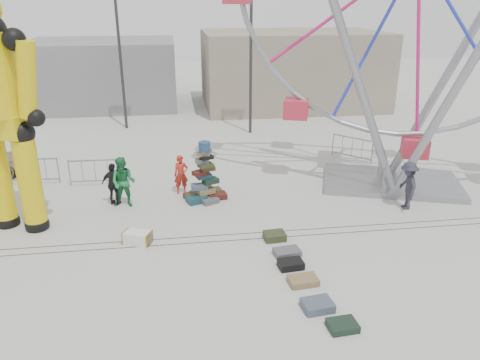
{
  "coord_description": "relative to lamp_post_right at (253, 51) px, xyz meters",
  "views": [
    {
      "loc": [
        -1.16,
        -12.25,
        7.07
      ],
      "look_at": [
        0.92,
        2.46,
        1.29
      ],
      "focal_mm": 35.0,
      "sensor_mm": 36.0,
      "label": 1
    }
  ],
  "objects": [
    {
      "name": "row_case_5",
      "position": [
        -0.7,
        -16.91,
        -4.39
      ],
      "size": [
        0.7,
        0.56,
        0.17
      ],
      "primitive_type": "cube",
      "rotation": [
        0.0,
        0.0,
        0.07
      ],
      "color": "black",
      "rests_on": "ground"
    },
    {
      "name": "steamer_trunk",
      "position": [
        -5.59,
        -12.16,
        -4.29
      ],
      "size": [
        0.95,
        0.75,
        0.39
      ],
      "primitive_type": "cube",
      "rotation": [
        0.0,
        0.0,
        -0.38
      ],
      "color": "silver",
      "rests_on": "ground"
    },
    {
      "name": "barricade_wheel_back",
      "position": [
        3.85,
        -5.34,
        -3.93
      ],
      "size": [
        1.43,
        1.54,
        1.1
      ],
      "primitive_type": null,
      "rotation": [
        0.0,
        0.0,
        -0.82
      ],
      "color": "gray",
      "rests_on": "ground"
    },
    {
      "name": "pedestrian_black",
      "position": [
        -6.58,
        -9.05,
        -3.69
      ],
      "size": [
        1.0,
        0.67,
        1.58
      ],
      "primitive_type": "imported",
      "rotation": [
        0.0,
        0.0,
        2.81
      ],
      "color": "black",
      "rests_on": "ground"
    },
    {
      "name": "row_case_0",
      "position": [
        -1.35,
        -12.51,
        -4.37
      ],
      "size": [
        0.69,
        0.57,
        0.23
      ],
      "primitive_type": "cube",
      "rotation": [
        0.0,
        0.0,
        0.07
      ],
      "color": "#333B1D",
      "rests_on": "ground"
    },
    {
      "name": "row_case_2",
      "position": [
        -1.25,
        -14.2,
        -4.37
      ],
      "size": [
        0.73,
        0.55,
        0.22
      ],
      "primitive_type": "cube",
      "rotation": [
        0.0,
        0.0,
        0.1
      ],
      "color": "black",
      "rests_on": "ground"
    },
    {
      "name": "lamp_post_left",
      "position": [
        -7.0,
        2.0,
        0.0
      ],
      "size": [
        1.41,
        0.25,
        8.0
      ],
      "color": "#2D2D30",
      "rests_on": "ground"
    },
    {
      "name": "pedestrian_red",
      "position": [
        -4.14,
        -8.3,
        -3.72
      ],
      "size": [
        0.6,
        0.43,
        1.52
      ],
      "primitive_type": "imported",
      "rotation": [
        0.0,
        0.0,
        0.13
      ],
      "color": "#AD2518",
      "rests_on": "ground"
    },
    {
      "name": "row_case_1",
      "position": [
        -1.19,
        -13.51,
        -4.39
      ],
      "size": [
        0.83,
        0.6,
        0.19
      ],
      "primitive_type": "cube",
      "rotation": [
        0.0,
        0.0,
        0.14
      ],
      "color": "#56585E",
      "rests_on": "ground"
    },
    {
      "name": "suitcase_tower",
      "position": [
        -3.28,
        -9.0,
        -3.85
      ],
      "size": [
        1.68,
        1.46,
        2.24
      ],
      "rotation": [
        0.0,
        0.0,
        0.3
      ],
      "color": "#18404A",
      "rests_on": "ground"
    },
    {
      "name": "barricade_wheel_front",
      "position": [
        3.75,
        -8.78,
        -3.93
      ],
      "size": [
        0.74,
        1.93,
        1.1
      ],
      "primitive_type": null,
      "rotation": [
        0.0,
        0.0,
        1.24
      ],
      "color": "gray",
      "rests_on": "ground"
    },
    {
      "name": "building_left",
      "position": [
        -9.09,
        9.0,
        -2.28
      ],
      "size": [
        10.0,
        8.0,
        4.4
      ],
      "primitive_type": "cube",
      "color": "gray",
      "rests_on": "ground"
    },
    {
      "name": "row_case_3",
      "position": [
        -1.11,
        -15.01,
        -4.39
      ],
      "size": [
        0.81,
        0.59,
        0.18
      ],
      "primitive_type": "cube",
      "rotation": [
        0.0,
        0.0,
        0.09
      ],
      "color": "olive",
      "rests_on": "ground"
    },
    {
      "name": "barricade_dummy_b",
      "position": [
        -10.07,
        -6.48,
        -3.93
      ],
      "size": [
        2.0,
        0.21,
        1.1
      ],
      "primitive_type": null,
      "rotation": [
        0.0,
        0.0,
        -0.05
      ],
      "color": "gray",
      "rests_on": "ground"
    },
    {
      "name": "row_case_4",
      "position": [
        -1.05,
        -16.13,
        -4.37
      ],
      "size": [
        0.8,
        0.65,
        0.22
      ],
      "primitive_type": "cube",
      "rotation": [
        0.0,
        0.0,
        0.12
      ],
      "color": "#455663",
      "rests_on": "ground"
    },
    {
      "name": "building_right",
      "position": [
        3.91,
        7.0,
        -1.98
      ],
      "size": [
        12.0,
        8.0,
        5.0
      ],
      "primitive_type": "cube",
      "color": "gray",
      "rests_on": "ground"
    },
    {
      "name": "track_line_near",
      "position": [
        -3.09,
        -12.4,
        -4.48
      ],
      "size": [
        40.0,
        0.04,
        0.01
      ],
      "primitive_type": "cube",
      "color": "#47443F",
      "rests_on": "ground"
    },
    {
      "name": "ground",
      "position": [
        -3.09,
        -13.0,
        -4.48
      ],
      "size": [
        90.0,
        90.0,
        0.0
      ],
      "primitive_type": "plane",
      "color": "#9E9E99",
      "rests_on": "ground"
    },
    {
      "name": "crash_test_dummy",
      "position": [
        -9.44,
        -10.49,
        -0.5
      ],
      "size": [
        2.95,
        1.58,
        7.55
      ],
      "rotation": [
        0.0,
        0.0,
        -0.38
      ],
      "color": "black",
      "rests_on": "ground"
    },
    {
      "name": "pedestrian_grey",
      "position": [
        3.8,
        -10.86,
        -3.61
      ],
      "size": [
        0.79,
        1.21,
        1.75
      ],
      "primitive_type": "imported",
      "rotation": [
        0.0,
        0.0,
        -1.7
      ],
      "color": "#272532",
      "rests_on": "ground"
    },
    {
      "name": "lamp_post_right",
      "position": [
        0.0,
        0.0,
        0.0
      ],
      "size": [
        1.41,
        0.25,
        8.0
      ],
      "color": "#2D2D30",
      "rests_on": "ground"
    },
    {
      "name": "pedestrian_green",
      "position": [
        -6.21,
        -9.26,
        -3.56
      ],
      "size": [
        1.05,
        0.9,
        1.85
      ],
      "primitive_type": "imported",
      "rotation": [
        0.0,
        0.0,
        -0.25
      ],
      "color": "#1C7139",
      "rests_on": "ground"
    },
    {
      "name": "track_line_far",
      "position": [
        -3.09,
        -12.0,
        -4.48
      ],
      "size": [
        40.0,
        0.04,
        0.01
      ],
      "primitive_type": "cube",
      "color": "#47443F",
      "rests_on": "ground"
    },
    {
      "name": "barricade_dummy_c",
      "position": [
        -7.56,
        -6.98,
        -3.93
      ],
      "size": [
        2.0,
        0.16,
        1.1
      ],
      "primitive_type": null,
      "rotation": [
        0.0,
        0.0,
        -0.03
      ],
      "color": "gray",
      "rests_on": "ground"
    }
  ]
}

